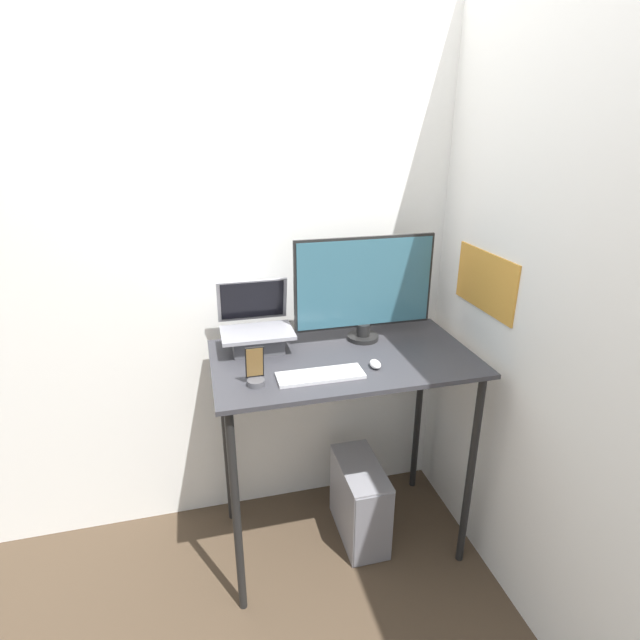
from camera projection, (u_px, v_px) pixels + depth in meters
name	position (u px, v px, depth m)	size (l,w,h in m)	color
ground_plane	(360.00, 589.00, 2.25)	(12.00, 12.00, 0.00)	#473828
wall_back	(320.00, 268.00, 2.42)	(6.00, 0.05, 2.60)	white
wall_side_right	(531.00, 307.00, 1.92)	(0.06, 6.00, 2.60)	white
desk	(343.00, 384.00, 2.21)	(1.13, 0.64, 1.02)	#333338
laptop	(257.00, 332.00, 2.21)	(0.32, 0.27, 0.30)	#4C4C51
monitor	(364.00, 288.00, 2.25)	(0.65, 0.15, 0.48)	black
keyboard	(320.00, 375.00, 1.98)	(0.35, 0.12, 0.02)	silver
mouse	(375.00, 364.00, 2.06)	(0.04, 0.07, 0.03)	white
cell_phone	(255.00, 373.00, 1.91)	(0.07, 0.07, 0.16)	#4C4C51
computer_tower	(360.00, 501.00, 2.48)	(0.19, 0.41, 0.41)	gray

